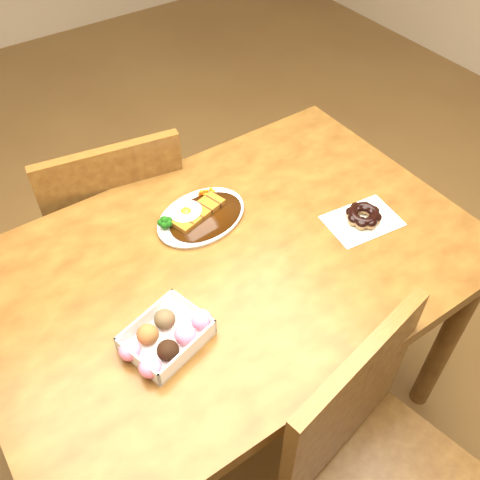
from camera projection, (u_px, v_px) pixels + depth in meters
ground at (234, 404)px, 1.83m from camera, size 6.00×6.00×0.00m
table at (232, 285)px, 1.36m from camera, size 1.20×0.80×0.75m
chair_far at (117, 225)px, 1.75m from camera, size 0.49×0.49×0.87m
chair_near at (381, 480)px, 1.19m from camera, size 0.49×0.49×0.87m
katsu_curry_plate at (199, 215)px, 1.37m from camera, size 0.28×0.22×0.05m
donut_box at (166, 337)px, 1.10m from camera, size 0.21×0.17×0.05m
pon_de_ring at (363, 216)px, 1.36m from camera, size 0.20×0.15×0.04m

